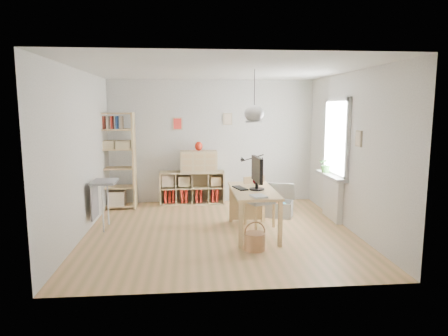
{
  "coord_description": "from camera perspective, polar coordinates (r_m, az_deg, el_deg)",
  "views": [
    {
      "loc": [
        -0.5,
        -6.57,
        2.09
      ],
      "look_at": [
        0.1,
        0.3,
        1.05
      ],
      "focal_mm": 32.0,
      "sensor_mm": 36.0,
      "label": 1
    }
  ],
  "objects": [
    {
      "name": "yarn_ball",
      "position": [
        7.03,
        4.74,
        -1.81
      ],
      "size": [
        0.15,
        0.15,
        0.15
      ],
      "primitive_type": "sphere",
      "color": "#48090D",
      "rests_on": "desk"
    },
    {
      "name": "red_vase",
      "position": [
        8.65,
        -3.63,
        3.12
      ],
      "size": [
        0.16,
        0.16,
        0.2
      ],
      "primitive_type": "ellipsoid",
      "color": "maroon",
      "rests_on": "drawer_chest"
    },
    {
      "name": "keyboard",
      "position": [
        6.7,
        2.3,
        -2.88
      ],
      "size": [
        0.24,
        0.41,
        0.02
      ],
      "primitive_type": "cube",
      "rotation": [
        0.0,
        0.0,
        0.28
      ],
      "color": "black",
      "rests_on": "desk"
    },
    {
      "name": "radiator",
      "position": [
        7.84,
        15.24,
        -4.18
      ],
      "size": [
        0.1,
        0.8,
        0.8
      ],
      "primitive_type": "cube",
      "color": "white",
      "rests_on": "ground"
    },
    {
      "name": "monitor",
      "position": [
        6.57,
        4.75,
        -0.49
      ],
      "size": [
        0.25,
        0.63,
        0.55
      ],
      "rotation": [
        0.0,
        0.0,
        0.05
      ],
      "color": "black",
      "rests_on": "desk"
    },
    {
      "name": "task_lamp",
      "position": [
        7.18,
        3.87,
        0.45
      ],
      "size": [
        0.45,
        0.17,
        0.48
      ],
      "color": "black",
      "rests_on": "desk"
    },
    {
      "name": "wicker_basket",
      "position": [
        6.03,
        4.43,
        -10.31
      ],
      "size": [
        0.32,
        0.31,
        0.43
      ],
      "rotation": [
        0.0,
        0.0,
        0.08
      ],
      "color": "#986D45",
      "rests_on": "ground"
    },
    {
      "name": "chair",
      "position": [
        7.16,
        4.85,
        -4.31
      ],
      "size": [
        0.56,
        0.56,
        0.87
      ],
      "rotation": [
        0.0,
        0.0,
        0.38
      ],
      "color": "gray",
      "rests_on": "ground"
    },
    {
      "name": "side_table",
      "position": [
        7.23,
        -17.2,
        -3.16
      ],
      "size": [
        0.4,
        0.55,
        0.85
      ],
      "color": "gray",
      "rests_on": "ground"
    },
    {
      "name": "paper_tray",
      "position": [
        6.1,
        4.95,
        -4.03
      ],
      "size": [
        0.27,
        0.3,
        0.03
      ],
      "primitive_type": "cube",
      "rotation": [
        0.0,
        0.0,
        0.25
      ],
      "color": "silver",
      "rests_on": "desk"
    },
    {
      "name": "window_unit",
      "position": [
        7.69,
        15.82,
        4.22
      ],
      "size": [
        0.07,
        1.16,
        1.46
      ],
      "color": "white",
      "rests_on": "ground"
    },
    {
      "name": "storage_chest",
      "position": [
        7.91,
        7.73,
        -5.33
      ],
      "size": [
        0.77,
        0.81,
        0.61
      ],
      "rotation": [
        0.0,
        0.0,
        -0.37
      ],
      "color": "silver",
      "rests_on": "ground"
    },
    {
      "name": "room_shell",
      "position": [
        6.51,
        4.34,
        7.77
      ],
      "size": [
        4.5,
        4.5,
        4.5
      ],
      "color": "white",
      "rests_on": "ground"
    },
    {
      "name": "desk",
      "position": [
        6.66,
        4.21,
        -3.87
      ],
      "size": [
        0.7,
        1.5,
        0.75
      ],
      "color": "#DEB67F",
      "rests_on": "ground"
    },
    {
      "name": "windowsill",
      "position": [
        7.74,
        15.01,
        -1.09
      ],
      "size": [
        0.22,
        1.2,
        0.06
      ],
      "primitive_type": "cube",
      "color": "silver",
      "rests_on": "radiator"
    },
    {
      "name": "cube_shelf",
      "position": [
        8.83,
        -4.72,
        -3.16
      ],
      "size": [
        1.4,
        0.38,
        0.72
      ],
      "color": "beige",
      "rests_on": "ground"
    },
    {
      "name": "drawer_chest",
      "position": [
        8.69,
        -3.65,
        0.99
      ],
      "size": [
        0.8,
        0.38,
        0.45
      ],
      "primitive_type": "cube",
      "rotation": [
        0.0,
        0.0,
        0.02
      ],
      "color": "beige",
      "rests_on": "cube_shelf"
    },
    {
      "name": "tall_bookshelf",
      "position": [
        8.57,
        -15.29,
        1.55
      ],
      "size": [
        0.8,
        0.38,
        2.0
      ],
      "color": "#DEB67F",
      "rests_on": "ground"
    },
    {
      "name": "potted_plant",
      "position": [
        7.9,
        14.42,
        0.5
      ],
      "size": [
        0.34,
        0.31,
        0.31
      ],
      "primitive_type": "imported",
      "rotation": [
        0.0,
        0.0,
        -0.26
      ],
      "color": "#34722B",
      "rests_on": "windowsill"
    },
    {
      "name": "ground",
      "position": [
        6.91,
        -0.62,
        -9.02
      ],
      "size": [
        4.5,
        4.5,
        0.0
      ],
      "primitive_type": "plane",
      "color": "tan",
      "rests_on": "ground"
    }
  ]
}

